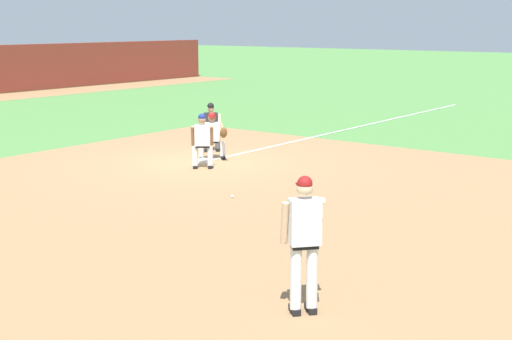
{
  "coord_description": "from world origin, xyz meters",
  "views": [
    {
      "loc": [
        -14.38,
        -12.86,
        3.76
      ],
      "look_at": [
        -4.9,
        -5.6,
        1.29
      ],
      "focal_mm": 50.0,
      "sensor_mm": 36.0,
      "label": 1
    }
  ],
  "objects": [
    {
      "name": "ground_plane",
      "position": [
        0.0,
        0.0,
        0.0
      ],
      "size": [
        160.0,
        160.0,
        0.0
      ],
      "primitive_type": "plane",
      "color": "#518942"
    },
    {
      "name": "infield_dirt_patch",
      "position": [
        -3.5,
        -4.0,
        0.0
      ],
      "size": [
        18.0,
        18.0,
        0.01
      ],
      "primitive_type": "cube",
      "color": "#9E754C",
      "rests_on": "ground"
    },
    {
      "name": "foul_line_stripe",
      "position": [
        8.94,
        0.0,
        0.01
      ],
      "size": [
        17.88,
        0.1,
        0.0
      ],
      "primitive_type": "cube",
      "color": "white",
      "rests_on": "ground"
    },
    {
      "name": "first_base_bag",
      "position": [
        0.0,
        0.0,
        0.04
      ],
      "size": [
        0.38,
        0.38,
        0.09
      ],
      "primitive_type": "cube",
      "color": "white",
      "rests_on": "ground"
    },
    {
      "name": "baseball",
      "position": [
        -2.65,
        -3.22,
        0.04
      ],
      "size": [
        0.07,
        0.07,
        0.07
      ],
      "primitive_type": "sphere",
      "color": "white",
      "rests_on": "ground"
    },
    {
      "name": "pitcher",
      "position": [
        -6.96,
        -7.97,
        1.06
      ],
      "size": [
        0.85,
        0.54,
        1.86
      ],
      "color": "black",
      "rests_on": "ground"
    },
    {
      "name": "first_baseman",
      "position": [
        0.49,
        0.05,
        0.73
      ],
      "size": [
        0.71,
        1.09,
        1.34
      ],
      "color": "black",
      "rests_on": "ground"
    },
    {
      "name": "baserunner",
      "position": [
        -0.62,
        -0.55,
        0.79
      ],
      "size": [
        0.66,
        0.68,
        1.46
      ],
      "color": "black",
      "rests_on": "ground"
    },
    {
      "name": "umpire",
      "position": [
        1.44,
        0.95,
        0.79
      ],
      "size": [
        0.67,
        0.67,
        1.46
      ],
      "color": "black",
      "rests_on": "ground"
    }
  ]
}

